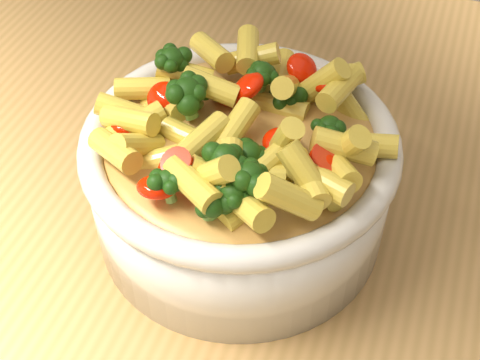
% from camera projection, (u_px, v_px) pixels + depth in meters
% --- Properties ---
extents(table, '(1.20, 0.80, 0.90)m').
position_uv_depth(table, '(320.00, 267.00, 0.69)').
color(table, '#B1844C').
rests_on(table, ground).
extents(serving_bowl, '(0.25, 0.25, 0.11)m').
position_uv_depth(serving_bowl, '(240.00, 179.00, 0.56)').
color(serving_bowl, silver).
rests_on(serving_bowl, table).
extents(pasta_salad, '(0.20, 0.20, 0.05)m').
position_uv_depth(pasta_salad, '(240.00, 116.00, 0.51)').
color(pasta_salad, '#E0C546').
rests_on(pasta_salad, serving_bowl).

